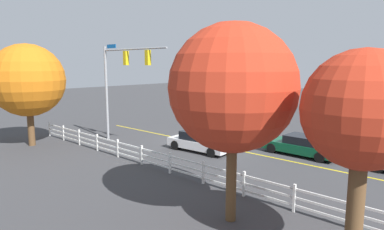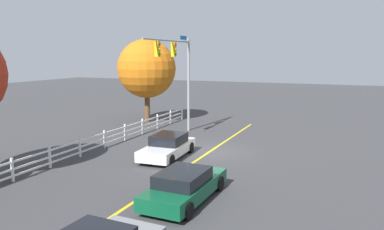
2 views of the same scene
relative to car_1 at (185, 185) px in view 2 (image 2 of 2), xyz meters
The scene contains 7 objects.
ground_plane 8.05m from the car_1, 13.11° to the left, with size 120.00×120.00×0.00m, color #38383A.
lane_center_stripe 4.28m from the car_1, 25.48° to the left, with size 28.00×0.16×0.01m, color gold.
signal_assembly 13.57m from the car_1, 26.36° to the left, with size 6.94×0.38×7.27m.
car_1 is the anchor object (origin of this frame).
car_2 6.66m from the car_1, 32.74° to the left, with size 4.59×2.16×1.34m.
white_rail_fence 9.61m from the car_1, 59.90° to the left, with size 26.10×0.10×1.15m.
tree_0 19.30m from the car_1, 34.42° to the left, with size 5.12×5.12×7.26m.
Camera 2 is at (-21.12, -7.84, 5.85)m, focal length 35.20 mm.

